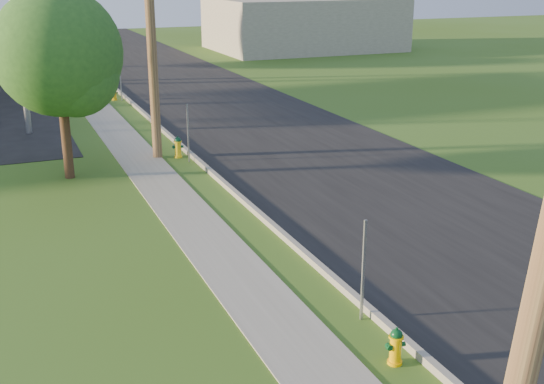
# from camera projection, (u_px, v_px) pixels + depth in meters

# --- Properties ---
(road) EXTENTS (8.00, 120.00, 0.02)m
(road) POSITION_uv_depth(u_px,v_px,m) (391.00, 199.00, 19.47)
(road) COLOR black
(road) RESTS_ON ground
(curb) EXTENTS (0.15, 120.00, 0.15)m
(curb) POSITION_uv_depth(u_px,v_px,m) (261.00, 215.00, 18.00)
(curb) COLOR gray
(curb) RESTS_ON ground
(sidewalk) EXTENTS (1.50, 120.00, 0.03)m
(sidewalk) POSITION_uv_depth(u_px,v_px,m) (197.00, 227.00, 17.38)
(sidewalk) COLOR gray
(sidewalk) RESTS_ON ground
(utility_pole_mid) EXTENTS (1.40, 0.32, 9.80)m
(utility_pole_mid) POSITION_uv_depth(u_px,v_px,m) (150.00, 11.00, 22.21)
(utility_pole_mid) COLOR brown
(utility_pole_mid) RESTS_ON ground
(sign_post_near) EXTENTS (0.05, 0.04, 2.00)m
(sign_post_near) POSITION_uv_depth(u_px,v_px,m) (363.00, 271.00, 12.52)
(sign_post_near) COLOR gray
(sign_post_near) RESTS_ON ground
(sign_post_mid) EXTENTS (0.05, 0.04, 2.00)m
(sign_post_mid) POSITION_uv_depth(u_px,v_px,m) (188.00, 133.00, 22.88)
(sign_post_mid) COLOR gray
(sign_post_mid) RESTS_ON ground
(sign_post_far) EXTENTS (0.05, 0.04, 2.00)m
(sign_post_far) POSITION_uv_depth(u_px,v_px,m) (121.00, 80.00, 33.59)
(sign_post_far) COLOR gray
(sign_post_far) RESTS_ON ground
(distant_building) EXTENTS (14.00, 10.00, 4.00)m
(distant_building) POSITION_uv_depth(u_px,v_px,m) (303.00, 24.00, 54.45)
(distant_building) COLOR gray
(distant_building) RESTS_ON ground
(tree_verge) EXTENTS (3.85, 3.85, 5.83)m
(tree_verge) POSITION_uv_depth(u_px,v_px,m) (62.00, 58.00, 20.28)
(tree_verge) COLOR #382718
(tree_verge) RESTS_ON ground
(hydrant_near) EXTENTS (0.35, 0.31, 0.68)m
(hydrant_near) POSITION_uv_depth(u_px,v_px,m) (396.00, 346.00, 11.30)
(hydrant_near) COLOR #FEB900
(hydrant_near) RESTS_ON ground
(hydrant_mid) EXTENTS (0.39, 0.35, 0.76)m
(hydrant_mid) POSITION_uv_depth(u_px,v_px,m) (178.00, 147.00, 23.65)
(hydrant_mid) COLOR yellow
(hydrant_mid) RESTS_ON ground
(hydrant_far) EXTENTS (0.37, 0.33, 0.71)m
(hydrant_far) POSITION_uv_depth(u_px,v_px,m) (114.00, 93.00, 33.87)
(hydrant_far) COLOR gold
(hydrant_far) RESTS_ON ground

